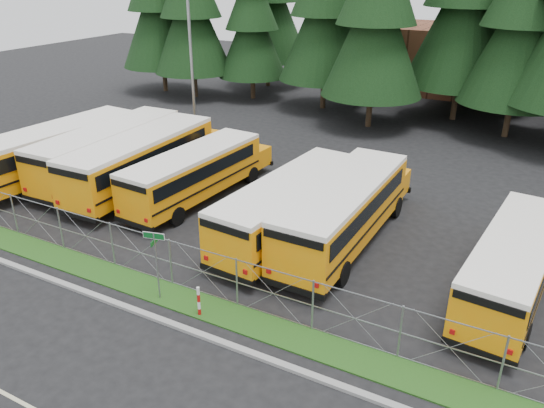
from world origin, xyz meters
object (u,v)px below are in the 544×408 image
(bus_2, at_px, (146,161))
(bus_5, at_px, (294,207))
(street_sign, at_px, (155,252))
(light_standard, at_px, (191,61))
(striped_bollard, at_px, (199,302))
(bus_6, at_px, (347,212))
(bus_1, at_px, (114,152))
(bus_0, at_px, (65,151))
(bus_east, at_px, (514,265))
(bus_3, at_px, (198,175))

(bus_2, distance_m, bus_5, 9.79)
(street_sign, relative_size, light_standard, 0.28)
(street_sign, xyz_separation_m, striped_bollard, (1.92, -0.15, -1.43))
(bus_2, relative_size, street_sign, 4.19)
(street_sign, bearing_deg, bus_6, 58.87)
(bus_1, xyz_separation_m, bus_2, (2.70, -0.33, 0.00))
(bus_0, distance_m, striped_bollard, 16.63)
(bus_0, xyz_separation_m, bus_6, (17.37, 0.05, -0.05))
(bus_2, relative_size, striped_bollard, 9.82)
(bus_1, height_order, bus_east, bus_1)
(bus_3, height_order, bus_5, bus_5)
(bus_0, relative_size, bus_east, 1.18)
(bus_1, distance_m, bus_5, 12.50)
(bus_1, xyz_separation_m, bus_3, (6.11, -0.24, -0.18))
(bus_0, bearing_deg, street_sign, -25.78)
(bus_east, distance_m, striped_bollard, 11.67)
(bus_5, bearing_deg, bus_1, 177.17)
(bus_0, distance_m, bus_2, 5.40)
(bus_3, bearing_deg, street_sign, -59.87)
(street_sign, relative_size, striped_bollard, 2.34)
(bus_6, bearing_deg, bus_3, 174.93)
(bus_6, xyz_separation_m, bus_east, (6.98, -0.97, -0.18))
(bus_3, distance_m, street_sign, 9.32)
(bus_2, bearing_deg, bus_5, -9.18)
(bus_2, relative_size, bus_5, 1.07)
(bus_0, bearing_deg, bus_1, 28.10)
(bus_3, bearing_deg, bus_5, -8.84)
(bus_2, distance_m, bus_6, 12.06)
(bus_3, height_order, street_sign, street_sign)
(bus_2, bearing_deg, bus_east, -6.66)
(light_standard, bearing_deg, striped_bollard, -53.94)
(bus_1, distance_m, bus_6, 14.77)
(bus_6, height_order, striped_bollard, bus_6)
(bus_0, xyz_separation_m, striped_bollard, (14.78, -7.57, -0.95))
(bus_5, distance_m, light_standard, 16.38)
(bus_0, xyz_separation_m, bus_1, (2.64, 1.17, -0.00))
(bus_0, bearing_deg, bus_east, 2.00)
(bus_3, distance_m, bus_6, 8.66)
(light_standard, bearing_deg, bus_east, -25.04)
(bus_0, xyz_separation_m, bus_east, (24.35, -0.92, -0.23))
(bus_3, bearing_deg, striped_bollard, -50.74)
(bus_6, height_order, light_standard, light_standard)
(bus_0, distance_m, bus_3, 8.80)
(bus_0, bearing_deg, bus_2, 13.17)
(bus_2, relative_size, bus_6, 1.03)
(bus_east, xyz_separation_m, striped_bollard, (-9.57, -6.64, -0.72))
(bus_2, xyz_separation_m, street_sign, (7.53, -8.26, 0.49))
(bus_3, relative_size, bus_6, 0.91)
(light_standard, bearing_deg, bus_5, -37.97)
(striped_bollard, bearing_deg, bus_6, 71.23)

